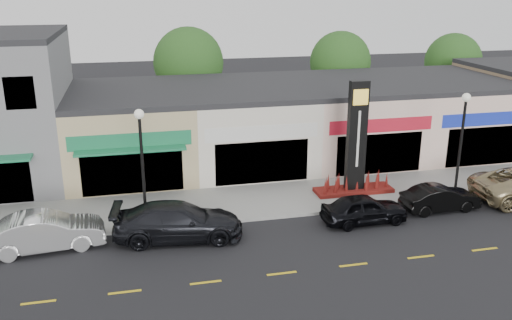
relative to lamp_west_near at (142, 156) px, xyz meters
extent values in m
plane|color=black|center=(8.00, -2.50, -3.48)|extent=(120.00, 120.00, 0.00)
cube|color=gray|center=(8.00, 1.85, -3.40)|extent=(52.00, 4.30, 0.15)
cube|color=gray|center=(8.00, -0.40, -3.40)|extent=(52.00, 0.20, 0.15)
cube|color=black|center=(-5.50, 4.05, 2.32)|extent=(1.40, 0.10, 1.60)
cube|color=tan|center=(-0.50, 9.00, -1.23)|extent=(7.00, 10.00, 4.50)
cube|color=#262628|center=(-0.50, 9.00, 1.17)|extent=(7.00, 10.00, 0.30)
cube|color=black|center=(-0.50, 4.05, -2.08)|extent=(5.25, 0.10, 2.40)
cube|color=#197448|center=(-0.50, 4.05, -0.38)|extent=(6.30, 0.12, 0.80)
cube|color=#197448|center=(-0.50, 3.60, -0.78)|extent=(5.60, 0.90, 0.12)
cube|color=silver|center=(6.50, 9.00, -1.23)|extent=(7.00, 10.00, 4.50)
cube|color=#262628|center=(6.50, 9.00, 1.17)|extent=(7.00, 10.00, 0.30)
cube|color=black|center=(6.50, 4.05, -2.08)|extent=(5.25, 0.10, 2.40)
cube|color=silver|center=(6.50, 4.05, -0.38)|extent=(6.30, 0.12, 0.80)
cube|color=beige|center=(13.50, 9.00, -1.23)|extent=(7.00, 10.00, 4.50)
cube|color=#262628|center=(13.50, 9.00, 1.17)|extent=(7.00, 10.00, 0.30)
cube|color=black|center=(13.50, 4.05, -2.08)|extent=(5.25, 0.10, 2.40)
cube|color=red|center=(13.50, 4.05, -0.38)|extent=(6.30, 0.12, 0.80)
cube|color=beige|center=(20.50, 9.00, -1.23)|extent=(7.00, 10.00, 4.50)
cube|color=#262628|center=(20.50, 9.00, 1.17)|extent=(7.00, 10.00, 0.30)
cube|color=black|center=(20.50, 4.05, -2.08)|extent=(5.25, 0.10, 2.40)
cube|color=#1B30C1|center=(20.50, 4.05, -0.38)|extent=(6.30, 0.12, 0.80)
cylinder|color=#382619|center=(4.00, 17.00, -1.90)|extent=(0.36, 0.36, 3.15)
sphere|color=#1C4B17|center=(4.00, 17.00, 1.75)|extent=(5.20, 5.20, 5.20)
cylinder|color=#382619|center=(16.00, 17.00, -1.99)|extent=(0.36, 0.36, 2.97)
sphere|color=#1C4B17|center=(16.00, 17.00, 1.42)|extent=(4.80, 4.80, 4.80)
cylinder|color=#382619|center=(26.00, 17.00, -2.08)|extent=(0.36, 0.36, 2.80)
sphere|color=#1C4B17|center=(26.00, 17.00, 1.16)|extent=(4.60, 4.60, 4.60)
cylinder|color=black|center=(0.00, 0.00, -3.18)|extent=(0.32, 0.32, 0.30)
cylinder|color=black|center=(0.00, 0.00, -0.68)|extent=(0.14, 0.14, 5.00)
sphere|color=silver|center=(0.00, 0.00, 1.92)|extent=(0.44, 0.44, 0.44)
cylinder|color=black|center=(16.00, 0.00, -3.18)|extent=(0.32, 0.32, 0.30)
cylinder|color=black|center=(16.00, 0.00, -0.68)|extent=(0.14, 0.14, 5.00)
sphere|color=silver|center=(16.00, 0.00, 1.92)|extent=(0.44, 0.44, 0.44)
cube|color=#621210|center=(11.00, 1.70, -3.23)|extent=(4.20, 1.30, 0.20)
cube|color=black|center=(11.00, 1.70, -0.33)|extent=(1.00, 0.40, 6.00)
cube|color=yellow|center=(11.00, 1.48, 1.87)|extent=(0.80, 0.05, 0.80)
cube|color=silver|center=(11.00, 1.48, -0.33)|extent=(0.12, 0.04, 3.00)
imported|color=white|center=(-4.21, -1.24, -2.68)|extent=(2.19, 5.00, 1.60)
imported|color=black|center=(1.35, -1.51, -2.65)|extent=(2.95, 5.91, 1.65)
imported|color=black|center=(10.06, -1.78, -2.78)|extent=(1.73, 4.11, 1.39)
imported|color=black|center=(14.35, -1.26, -2.83)|extent=(1.48, 3.95, 1.29)
camera|label=1|loc=(-0.20, -23.55, 7.35)|focal=38.00mm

